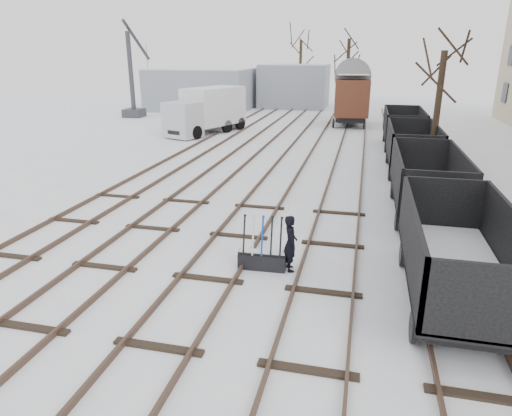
{
  "coord_description": "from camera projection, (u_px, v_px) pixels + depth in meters",
  "views": [
    {
      "loc": [
        3.7,
        -10.07,
        5.62
      ],
      "look_at": [
        0.7,
        2.51,
        1.2
      ],
      "focal_mm": 32.0,
      "sensor_mm": 36.0,
      "label": 1
    }
  ],
  "objects": [
    {
      "name": "tree_near",
      "position": [
        437.0,
        114.0,
        21.46
      ],
      "size": [
        0.3,
        0.3,
        5.72
      ],
      "primitive_type": "cylinder",
      "color": "black",
      "rests_on": "ground"
    },
    {
      "name": "panel_van",
      "position": [
        225.0,
        117.0,
        35.35
      ],
      "size": [
        2.21,
        4.1,
        1.72
      ],
      "rotation": [
        0.0,
        0.0,
        -0.14
      ],
      "color": "silver",
      "rests_on": "ground"
    },
    {
      "name": "tree_far_left",
      "position": [
        300.0,
        75.0,
        47.78
      ],
      "size": [
        0.3,
        0.3,
        6.85
      ],
      "primitive_type": "cylinder",
      "color": "black",
      "rests_on": "ground"
    },
    {
      "name": "tree_far_right",
      "position": [
        347.0,
        79.0,
        40.35
      ],
      "size": [
        0.3,
        0.3,
        6.77
      ],
      "primitive_type": "cylinder",
      "color": "black",
      "rests_on": "ground"
    },
    {
      "name": "freight_wagon_c",
      "position": [
        411.0,
        155.0,
        22.3
      ],
      "size": [
        2.27,
        5.67,
        2.31
      ],
      "color": "black",
      "rests_on": "ground"
    },
    {
      "name": "crane",
      "position": [
        134.0,
        92.0,
        41.35
      ],
      "size": [
        1.7,
        4.86,
        8.34
      ],
      "rotation": [
        0.0,
        0.0,
        0.02
      ],
      "color": "#323238",
      "rests_on": "ground"
    },
    {
      "name": "freight_wagon_a",
      "position": [
        456.0,
        269.0,
        10.52
      ],
      "size": [
        2.27,
        5.67,
        2.31
      ],
      "color": "black",
      "rests_on": "ground"
    },
    {
      "name": "lorry",
      "position": [
        207.0,
        110.0,
        32.96
      ],
      "size": [
        3.93,
        7.41,
        3.22
      ],
      "rotation": [
        0.0,
        0.0,
        -0.37
      ],
      "color": "black",
      "rests_on": "ground"
    },
    {
      "name": "shed_right",
      "position": [
        295.0,
        86.0,
        48.86
      ],
      "size": [
        7.0,
        6.0,
        4.5
      ],
      "color": "gray",
      "rests_on": "ground"
    },
    {
      "name": "worker",
      "position": [
        290.0,
        243.0,
        12.2
      ],
      "size": [
        0.55,
        0.66,
        1.56
      ],
      "primitive_type": "imported",
      "rotation": [
        0.0,
        0.0,
        1.92
      ],
      "color": "black",
      "rests_on": "ground"
    },
    {
      "name": "freight_wagon_d",
      "position": [
        403.0,
        133.0,
        28.2
      ],
      "size": [
        2.27,
        5.67,
        2.31
      ],
      "color": "black",
      "rests_on": "ground"
    },
    {
      "name": "box_van_wagon",
      "position": [
        351.0,
        95.0,
        36.46
      ],
      "size": [
        3.19,
        5.51,
        4.06
      ],
      "rotation": [
        0.0,
        0.0,
        0.07
      ],
      "color": "black",
      "rests_on": "ground"
    },
    {
      "name": "ground",
      "position": [
        208.0,
        280.0,
        11.89
      ],
      "size": [
        120.0,
        120.0,
        0.0
      ],
      "primitive_type": "plane",
      "color": "white",
      "rests_on": "ground"
    },
    {
      "name": "freight_wagon_b",
      "position": [
        426.0,
        191.0,
        16.41
      ],
      "size": [
        2.27,
        5.67,
        2.31
      ],
      "color": "black",
      "rests_on": "ground"
    },
    {
      "name": "ground_frame",
      "position": [
        262.0,
        259.0,
        12.43
      ],
      "size": [
        1.32,
        0.47,
        1.49
      ],
      "rotation": [
        0.0,
        0.0,
        0.04
      ],
      "color": "black",
      "rests_on": "ground"
    },
    {
      "name": "shed_left",
      "position": [
        203.0,
        89.0,
        47.22
      ],
      "size": [
        10.0,
        8.0,
        4.1
      ],
      "color": "gray",
      "rests_on": "ground"
    },
    {
      "name": "tracks",
      "position": [
        292.0,
        162.0,
        24.46
      ],
      "size": [
        13.9,
        52.0,
        0.16
      ],
      "color": "black",
      "rests_on": "ground"
    }
  ]
}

